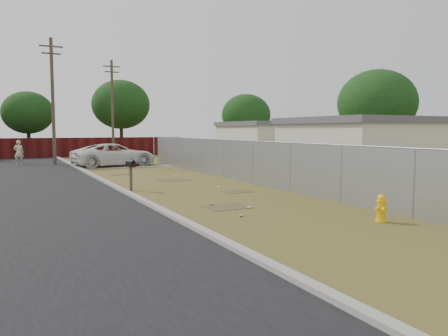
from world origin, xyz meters
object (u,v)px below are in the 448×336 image
fire_hydrant (381,209)px  mailbox (131,166)px  pickup_truck (115,155)px  pedestrian (19,152)px

fire_hydrant → mailbox: 10.25m
mailbox → pickup_truck: (2.17, 12.56, -0.22)m
mailbox → pedestrian: bearing=102.3°
fire_hydrant → mailbox: bearing=116.1°
mailbox → pickup_truck: pickup_truck is taller
pickup_truck → pedestrian: pedestrian is taller
fire_hydrant → pickup_truck: bearing=96.1°
pickup_truck → mailbox: bearing=161.6°
fire_hydrant → pickup_truck: 21.87m
fire_hydrant → pedestrian: pedestrian is taller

